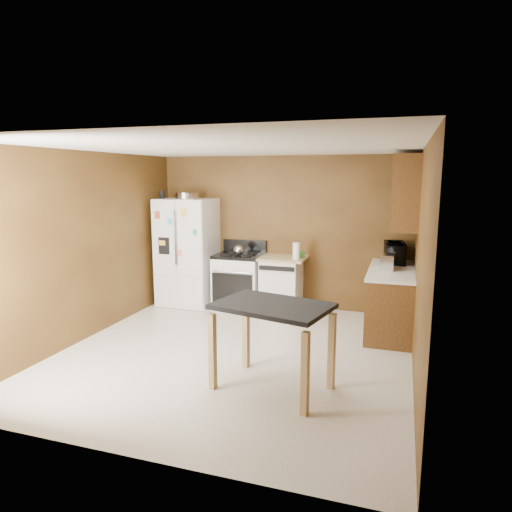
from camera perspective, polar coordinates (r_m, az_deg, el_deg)
The scene contains 18 objects.
floor at distance 5.80m, azimuth -2.68°, elevation -12.01°, with size 4.50×4.50×0.00m, color silver.
ceiling at distance 5.39m, azimuth -2.90°, elevation 13.45°, with size 4.50×4.50×0.00m, color white.
wall_back at distance 7.58m, azimuth 3.24°, elevation 2.98°, with size 4.20×4.20×0.00m, color brown.
wall_front at distance 3.50m, azimuth -15.99°, elevation -5.72°, with size 4.20×4.20×0.00m, color brown.
wall_left at distance 6.50m, azimuth -20.38°, elevation 1.19°, with size 4.50×4.50×0.00m, color brown.
wall_right at distance 5.12m, azimuth 19.78°, elevation -1.00°, with size 4.50×4.50×0.00m, color brown.
roasting_pan at distance 7.75m, azimuth -8.56°, elevation 7.48°, with size 0.40×0.40×0.10m, color silver.
pen_cup at distance 7.83m, azimuth -11.66°, elevation 7.52°, with size 0.08×0.08×0.13m, color black.
kettle at distance 7.40m, azimuth -2.19°, elevation 0.73°, with size 0.17×0.17×0.17m, color silver.
paper_towel at distance 7.12m, azimuth 5.06°, elevation 0.63°, with size 0.11×0.11×0.26m, color white.
green_canister at distance 7.28m, azimuth 5.69°, elevation 0.22°, with size 0.10×0.10×0.11m, color green.
toaster at distance 6.53m, azimuth 16.23°, elevation -0.72°, with size 0.18×0.29×0.21m, color silver.
microwave at distance 7.02m, azimuth 16.95°, elevation 0.28°, with size 0.51×0.35×0.28m, color black.
refrigerator at distance 7.82m, azimuth -8.57°, elevation 0.51°, with size 0.90×0.80×1.80m.
gas_range at distance 7.60m, azimuth -2.12°, elevation -3.03°, with size 0.76×0.68×1.10m.
dishwasher at distance 7.42m, azimuth 3.19°, elevation -3.44°, with size 0.78×0.63×0.89m.
right_cabinets at distance 6.63m, azimuth 17.00°, elevation -1.45°, with size 0.63×1.58×2.45m.
island at distance 4.65m, azimuth 2.06°, elevation -7.75°, with size 1.26×0.98×0.91m.
Camera 1 is at (1.91, -5.03, 2.17)m, focal length 32.00 mm.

